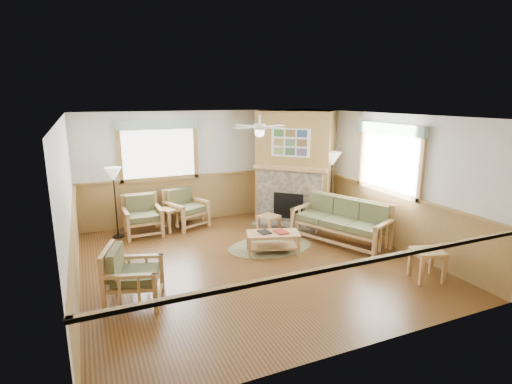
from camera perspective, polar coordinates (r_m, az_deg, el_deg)
name	(u,v)px	position (r m, az deg, el deg)	size (l,w,h in m)	color
floor	(251,261)	(7.64, -0.66, -9.87)	(6.00, 6.00, 0.01)	#543417
ceiling	(251,116)	(7.02, -0.72, 10.85)	(6.00, 6.00, 0.01)	white
wall_back	(204,166)	(9.99, -7.41, 3.71)	(6.00, 0.02, 2.70)	silver
wall_front	(354,247)	(4.71, 13.79, -7.66)	(6.00, 0.02, 2.70)	silver
wall_left	(69,210)	(6.68, -25.15, -2.31)	(0.02, 6.00, 2.70)	silver
wall_right	(383,178)	(8.79, 17.64, 1.87)	(0.02, 6.00, 2.70)	silver
wainscot	(251,233)	(7.43, -0.67, -5.94)	(6.00, 6.00, 1.10)	olive
fireplace	(295,166)	(9.90, 5.65, 3.67)	(2.20, 2.20, 2.70)	olive
window_back	(157,119)	(9.58, -13.99, 10.12)	(1.90, 0.16, 1.50)	white
window_right	(392,122)	(8.47, 18.89, 9.43)	(0.16, 1.90, 1.50)	white
ceiling_fan	(260,117)	(7.42, 0.54, 10.68)	(1.24, 1.24, 0.36)	white
sofa	(340,222)	(8.60, 11.97, -4.16)	(0.82, 2.01, 0.92)	tan
armchair_back_left	(143,216)	(9.23, -15.89, -3.30)	(0.79, 0.79, 0.88)	tan
armchair_back_right	(186,208)	(9.61, -9.92, -2.28)	(0.80, 0.80, 0.90)	tan
armchair_left	(134,275)	(6.32, -17.07, -11.27)	(0.78, 0.78, 0.87)	tan
coffee_table	(273,243)	(7.97, 2.42, -7.23)	(1.03, 0.51, 0.41)	tan
end_table_chairs	(172,219)	(9.47, -11.88, -3.77)	(0.47, 0.45, 0.53)	tan
end_table_sofa	(427,265)	(7.40, 23.22, -9.54)	(0.47, 0.45, 0.53)	tan
footstool	(269,223)	(9.23, 1.84, -4.46)	(0.42, 0.42, 0.36)	tan
braided_rug	(270,246)	(8.32, 2.06, -7.79)	(1.79, 1.79, 0.01)	brown
floor_lamp_left	(116,203)	(9.16, -19.42, -1.46)	(0.36, 0.36, 1.57)	black
floor_lamp_right	(331,189)	(9.55, 10.67, 0.35)	(0.41, 0.41, 1.79)	black
book_red	(281,231)	(7.91, 3.58, -5.59)	(0.22, 0.30, 0.03)	maroon
book_dark	(265,231)	(7.89, 1.23, -5.66)	(0.20, 0.27, 0.03)	black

